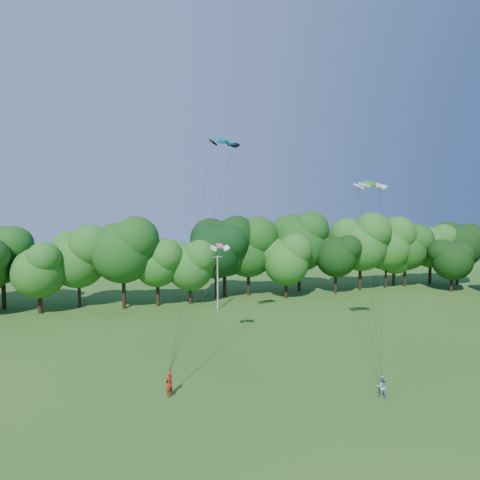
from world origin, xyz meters
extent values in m
plane|color=#285617|center=(0.00, 0.00, 0.00)|extent=(160.00, 160.00, 0.00)
cylinder|color=#ADACA4|center=(0.48, 29.15, 3.69)|extent=(0.18, 0.18, 7.37)
cube|color=#ADACA4|center=(0.48, 29.15, 7.19)|extent=(1.39, 0.65, 0.08)
imported|color=#A52315|center=(-7.76, 6.36, 0.93)|extent=(0.80, 0.79, 1.86)
imported|color=#8DA5C4|center=(6.71, 2.39, 0.79)|extent=(0.89, 0.76, 1.59)
cube|color=#046E8C|center=(-1.91, 14.60, 19.78)|extent=(2.95, 1.93, 0.61)
cube|color=#20D721|center=(11.06, 10.76, 15.81)|extent=(2.86, 1.42, 0.46)
cube|color=#FF4687|center=(-2.38, 14.22, 9.99)|extent=(1.79, 0.97, 0.37)
cylinder|color=black|center=(1.62, 35.90, 2.30)|extent=(0.41, 0.41, 4.59)
ellipsoid|color=black|center=(1.62, 35.90, 8.35)|extent=(9.19, 9.19, 10.02)
cylinder|color=#321B14|center=(34.48, 37.35, 2.08)|extent=(0.52, 0.52, 4.17)
ellipsoid|color=#30671F|center=(34.48, 37.35, 7.57)|extent=(8.33, 8.33, 9.09)
camera|label=1|loc=(-9.61, -19.69, 12.96)|focal=28.00mm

